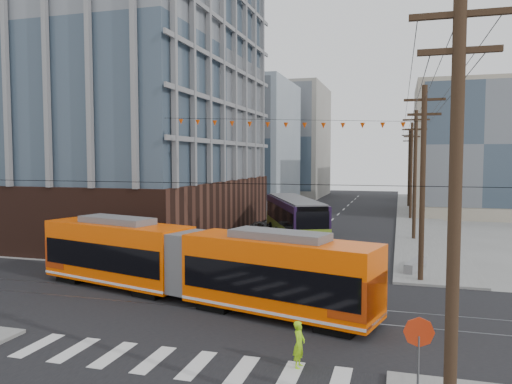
% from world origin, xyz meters
% --- Properties ---
extents(ground, '(160.00, 160.00, 0.00)m').
position_xyz_m(ground, '(0.00, 0.00, 0.00)').
color(ground, slate).
extents(office_building, '(30.00, 25.00, 28.60)m').
position_xyz_m(office_building, '(-22.00, 23.00, 14.30)').
color(office_building, '#381E16').
rests_on(office_building, ground).
extents(bg_bldg_nw_near, '(18.00, 16.00, 18.00)m').
position_xyz_m(bg_bldg_nw_near, '(-17.00, 52.00, 9.00)').
color(bg_bldg_nw_near, '#8C99A5').
rests_on(bg_bldg_nw_near, ground).
extents(bg_bldg_ne_near, '(14.00, 14.00, 16.00)m').
position_xyz_m(bg_bldg_ne_near, '(16.00, 48.00, 8.00)').
color(bg_bldg_ne_near, gray).
rests_on(bg_bldg_ne_near, ground).
extents(bg_bldg_nw_far, '(16.00, 18.00, 20.00)m').
position_xyz_m(bg_bldg_nw_far, '(-14.00, 72.00, 10.00)').
color(bg_bldg_nw_far, gray).
rests_on(bg_bldg_nw_far, ground).
extents(bg_bldg_ne_far, '(16.00, 16.00, 14.00)m').
position_xyz_m(bg_bldg_ne_far, '(18.00, 68.00, 7.00)').
color(bg_bldg_ne_far, '#8C99A5').
rests_on(bg_bldg_ne_far, ground).
extents(utility_pole_near, '(0.30, 0.30, 11.00)m').
position_xyz_m(utility_pole_near, '(8.50, -6.00, 5.50)').
color(utility_pole_near, black).
rests_on(utility_pole_near, ground).
extents(utility_pole_far, '(0.30, 0.30, 11.00)m').
position_xyz_m(utility_pole_far, '(8.50, 56.00, 5.50)').
color(utility_pole_far, black).
rests_on(utility_pole_far, ground).
extents(streetcar, '(18.96, 7.60, 3.65)m').
position_xyz_m(streetcar, '(-2.61, 4.20, 1.82)').
color(streetcar, '#F54E00').
rests_on(streetcar, ground).
extents(city_bus, '(7.76, 13.07, 3.69)m').
position_xyz_m(city_bus, '(-1.28, 23.20, 1.84)').
color(city_bus, black).
rests_on(city_bus, ground).
extents(parked_car_silver, '(2.95, 4.40, 1.37)m').
position_xyz_m(parked_car_silver, '(-5.20, 11.70, 0.69)').
color(parked_car_silver, silver).
rests_on(parked_car_silver, ground).
extents(parked_car_white, '(3.69, 5.22, 1.40)m').
position_xyz_m(parked_car_white, '(-5.12, 18.60, 0.70)').
color(parked_car_white, beige).
rests_on(parked_car_white, ground).
extents(parked_car_grey, '(2.90, 4.62, 1.19)m').
position_xyz_m(parked_car_grey, '(-5.02, 25.65, 0.59)').
color(parked_car_grey, '#57585A').
rests_on(parked_car_grey, ground).
extents(pedestrian, '(0.45, 0.62, 1.58)m').
position_xyz_m(pedestrian, '(4.15, -2.20, 0.79)').
color(pedestrian, '#99E115').
rests_on(pedestrian, ground).
extents(stop_sign, '(0.89, 0.89, 2.66)m').
position_xyz_m(stop_sign, '(7.83, -4.74, 1.33)').
color(stop_sign, '#BA2A0D').
rests_on(stop_sign, ground).
extents(jersey_barrier, '(1.70, 3.62, 0.71)m').
position_xyz_m(jersey_barrier, '(8.30, 13.78, 0.35)').
color(jersey_barrier, gray).
rests_on(jersey_barrier, ground).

